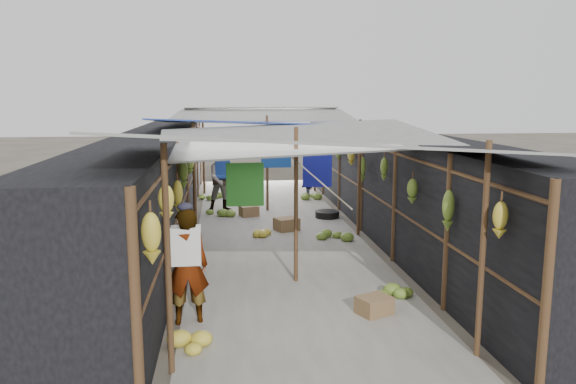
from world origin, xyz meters
name	(u,v)px	position (x,y,z in m)	size (l,w,h in m)	color
ground	(329,365)	(0.00, 0.00, 0.00)	(80.00, 80.00, 0.00)	#6B6356
aisle_slab	(276,232)	(0.00, 6.50, 0.01)	(3.60, 16.00, 0.02)	#9E998E
stall_left	(155,185)	(-2.70, 6.50, 1.15)	(1.40, 15.00, 2.30)	black
stall_right	(392,181)	(2.70, 6.50, 1.15)	(1.40, 15.00, 2.30)	black
crate_near	(374,306)	(0.92, 1.42, 0.14)	(0.45, 0.36, 0.27)	#896446
crate_mid	(287,225)	(0.26, 6.63, 0.15)	(0.51, 0.41, 0.31)	#896446
crate_back	(249,211)	(-0.54, 8.32, 0.14)	(0.45, 0.37, 0.29)	#896446
black_basin	(327,215)	(1.45, 7.91, 0.09)	(0.62, 0.62, 0.19)	black
vendor_elderly	(187,266)	(-1.70, 1.44, 0.81)	(0.59, 0.39, 1.62)	silver
shopper_blue	(223,179)	(-1.20, 9.13, 0.88)	(0.85, 0.66, 1.76)	#2145A6
vendor_seated	(307,184)	(1.40, 11.00, 0.41)	(0.53, 0.30, 0.81)	#4F4944
market_canopy	(276,127)	(0.03, 6.83, 2.40)	(5.62, 15.20, 2.77)	brown
hanging_bananas	(281,163)	(0.09, 6.14, 1.64)	(3.95, 13.85, 0.84)	gold
floor_bananas	(268,227)	(-0.19, 6.41, 0.15)	(3.65, 10.63, 0.34)	olive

